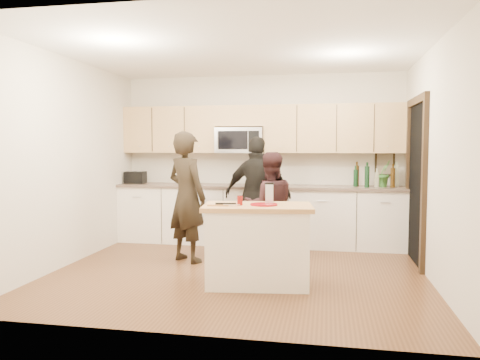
% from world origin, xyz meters
% --- Properties ---
extents(floor, '(4.50, 4.50, 0.00)m').
position_xyz_m(floor, '(0.00, 0.00, 0.00)').
color(floor, brown).
rests_on(floor, ground).
extents(room_shell, '(4.52, 4.02, 2.71)m').
position_xyz_m(room_shell, '(0.00, 0.00, 1.73)').
color(room_shell, beige).
rests_on(room_shell, ground).
extents(back_cabinetry, '(4.50, 0.66, 0.94)m').
position_xyz_m(back_cabinetry, '(0.00, 1.69, 0.47)').
color(back_cabinetry, white).
rests_on(back_cabinetry, ground).
extents(upper_cabinetry, '(4.50, 0.33, 0.75)m').
position_xyz_m(upper_cabinetry, '(0.03, 1.83, 1.84)').
color(upper_cabinetry, tan).
rests_on(upper_cabinetry, ground).
extents(microwave, '(0.76, 0.41, 0.40)m').
position_xyz_m(microwave, '(-0.31, 1.80, 1.65)').
color(microwave, silver).
rests_on(microwave, ground).
extents(doorway, '(0.06, 1.25, 2.20)m').
position_xyz_m(doorway, '(2.23, 0.90, 1.16)').
color(doorway, black).
rests_on(doorway, ground).
extents(framed_picture, '(0.30, 0.03, 0.38)m').
position_xyz_m(framed_picture, '(1.95, 1.98, 1.28)').
color(framed_picture, black).
rests_on(framed_picture, ground).
extents(dish_towel, '(0.34, 0.60, 0.48)m').
position_xyz_m(dish_towel, '(-0.95, 1.50, 0.80)').
color(dish_towel, white).
rests_on(dish_towel, ground).
extents(island, '(1.28, 0.84, 0.90)m').
position_xyz_m(island, '(0.32, -0.49, 0.45)').
color(island, white).
rests_on(island, ground).
extents(red_plate, '(0.30, 0.30, 0.02)m').
position_xyz_m(red_plate, '(0.39, -0.51, 0.91)').
color(red_plate, maroon).
rests_on(red_plate, island).
extents(box_grater, '(0.10, 0.06, 0.23)m').
position_xyz_m(box_grater, '(0.44, -0.41, 1.03)').
color(box_grater, silver).
rests_on(box_grater, red_plate).
extents(drink_glass, '(0.06, 0.06, 0.10)m').
position_xyz_m(drink_glass, '(0.13, -0.57, 0.95)').
color(drink_glass, maroon).
rests_on(drink_glass, island).
extents(cutting_board, '(0.25, 0.19, 0.02)m').
position_xyz_m(cutting_board, '(-0.10, -0.63, 0.91)').
color(cutting_board, tan).
rests_on(cutting_board, island).
extents(tongs, '(0.23, 0.06, 0.02)m').
position_xyz_m(tongs, '(-0.01, -0.67, 0.93)').
color(tongs, black).
rests_on(tongs, cutting_board).
extents(knife, '(0.18, 0.04, 0.01)m').
position_xyz_m(knife, '(0.06, -0.68, 0.92)').
color(knife, silver).
rests_on(knife, cutting_board).
extents(toaster, '(0.32, 0.21, 0.20)m').
position_xyz_m(toaster, '(-2.05, 1.67, 1.04)').
color(toaster, black).
rests_on(toaster, back_cabinetry).
extents(bottle_cluster, '(0.68, 0.29, 0.38)m').
position_xyz_m(bottle_cluster, '(1.79, 1.70, 1.12)').
color(bottle_cluster, black).
rests_on(bottle_cluster, back_cabinetry).
extents(orchid, '(0.29, 0.29, 0.41)m').
position_xyz_m(orchid, '(1.91, 1.72, 1.14)').
color(orchid, '#37742E').
rests_on(orchid, back_cabinetry).
extents(woman_left, '(0.76, 0.68, 1.75)m').
position_xyz_m(woman_left, '(-0.78, 0.40, 0.87)').
color(woman_left, black).
rests_on(woman_left, ground).
extents(woman_center, '(0.85, 0.75, 1.47)m').
position_xyz_m(woman_center, '(0.30, 0.71, 0.74)').
color(woman_center, black).
rests_on(woman_center, ground).
extents(woman_right, '(1.04, 0.55, 1.69)m').
position_xyz_m(woman_right, '(0.07, 1.13, 0.85)').
color(woman_right, black).
rests_on(woman_right, ground).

